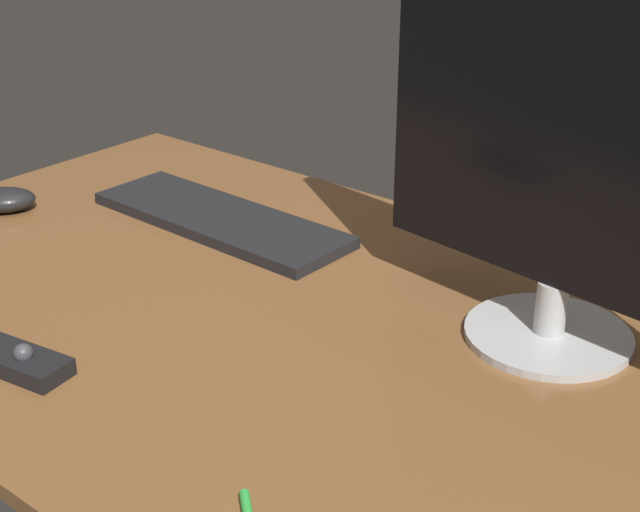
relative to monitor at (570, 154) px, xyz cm
name	(u,v)px	position (x,y,z in cm)	size (l,w,h in cm)	color
desk	(275,320)	(-30.15, -16.39, -24.69)	(140.00, 84.00, 2.00)	brown
monitor	(570,154)	(0.00, 0.00, 0.00)	(49.59, 20.37, 44.63)	#BBBBBB
keyboard	(220,219)	(-56.24, -0.06, -22.82)	(44.71, 14.34, 1.75)	black
computer_mouse	(4,200)	(-87.41, -18.27, -21.78)	(10.14, 6.75, 3.83)	black
media_remote	(5,356)	(-46.08, -45.52, -22.56)	(18.34, 8.04, 3.64)	black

